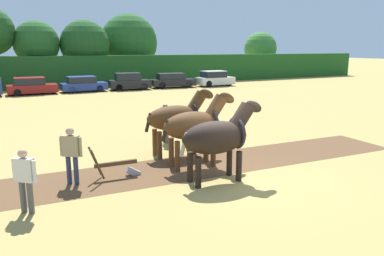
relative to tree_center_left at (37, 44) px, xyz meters
name	(u,v)px	position (x,y,z in m)	size (l,w,h in m)	color
ground_plane	(243,178)	(2.69, -33.27, -4.39)	(240.00, 240.00, 0.00)	#A88E4C
plowed_furrow_strip	(88,181)	(-1.65, -31.36, -4.38)	(23.35, 2.59, 0.01)	brown
hedgerow	(70,72)	(2.69, -2.57, -2.80)	(78.53, 1.84, 3.17)	#1E511E
tree_center_left	(37,44)	(0.00, 0.00, 0.00)	(4.59, 4.59, 6.70)	#423323
tree_center	(85,45)	(4.82, -0.24, -0.11)	(5.24, 5.24, 6.91)	#4C3823
tree_center_right	(129,43)	(10.61, 2.35, 0.16)	(6.84, 6.84, 7.97)	#423323
tree_right	(260,48)	(30.21, 2.22, -0.53)	(4.64, 4.64, 6.19)	#423323
draft_horse_lead_left	(218,137)	(1.90, -33.10, -3.01)	(2.82, 1.12, 2.48)	black
draft_horse_lead_right	(196,125)	(1.97, -31.50, -2.95)	(2.77, 1.06, 2.55)	#513319
draft_horse_trail_left	(177,117)	(2.03, -29.91, -2.96)	(2.84, 1.05, 2.51)	#513319
plow	(120,167)	(-0.64, -31.40, -4.07)	(1.58, 0.48, 1.13)	#4C331E
farmer_at_plow	(71,151)	(-2.07, -31.40, -3.38)	(0.57, 0.47, 1.73)	#28334C
farmer_beside_team	(165,121)	(2.33, -28.08, -3.44)	(0.41, 0.63, 1.63)	#4C4C4C
farmer_onlooker_left	(25,176)	(-3.41, -32.92, -3.45)	(0.51, 0.47, 1.62)	#4C4C4C
parked_car_left	(32,86)	(-1.34, -7.29, -3.68)	(4.04, 1.79, 1.48)	maroon
parked_car_center_left	(83,84)	(3.05, -7.21, -3.70)	(4.08, 1.85, 1.42)	navy
parked_car_center	(129,82)	(7.35, -7.47, -3.62)	(4.01, 2.13, 1.61)	black
parked_car_center_right	(172,81)	(11.86, -7.56, -3.68)	(4.65, 2.19, 1.44)	black
parked_car_right	(215,79)	(16.44, -8.23, -3.62)	(3.97, 1.77, 1.60)	silver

